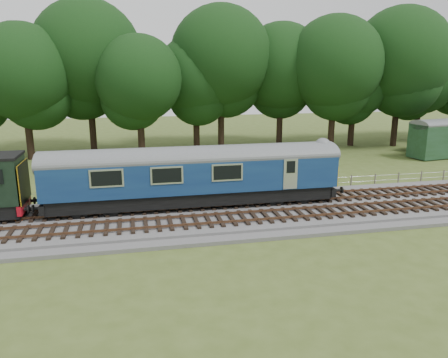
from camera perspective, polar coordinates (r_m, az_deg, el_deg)
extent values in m
plane|color=#44551F|center=(26.98, 1.71, -4.78)|extent=(120.00, 120.00, 0.00)
cube|color=#4C4C4F|center=(26.92, 1.72, -4.42)|extent=(70.00, 7.00, 0.35)
cube|color=brown|center=(27.46, 1.38, -3.36)|extent=(66.50, 0.07, 0.14)
cube|color=brown|center=(28.79, 0.72, -2.52)|extent=(66.50, 0.07, 0.14)
cube|color=brown|center=(24.70, 3.00, -5.40)|extent=(66.50, 0.07, 0.14)
cube|color=brown|center=(26.01, 2.18, -4.37)|extent=(66.50, 0.07, 0.14)
cube|color=black|center=(27.53, -3.87, -2.10)|extent=(17.46, 2.52, 0.85)
cube|color=navy|center=(27.17, -3.92, 0.79)|extent=(18.00, 2.80, 2.05)
cube|color=gold|center=(29.85, 13.49, 0.90)|extent=(0.06, 2.74, 1.30)
cube|color=black|center=(29.01, 7.95, -1.77)|extent=(2.60, 2.00, 0.55)
cube|color=black|center=(27.43, -16.38, -3.15)|extent=(2.60, 2.00, 0.55)
cube|color=#A50C19|center=(28.00, -24.63, -3.11)|extent=(0.25, 2.60, 0.55)
cube|color=gold|center=(27.62, -24.65, -0.32)|extent=(0.06, 2.55, 2.30)
imported|color=#F05F0C|center=(27.42, -25.36, -3.19)|extent=(0.66, 0.47, 1.73)
cube|color=#1A391C|center=(52.28, 25.29, 4.43)|extent=(3.59, 3.59, 2.31)
cube|color=black|center=(52.11, 25.43, 5.78)|extent=(3.95, 3.95, 0.19)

